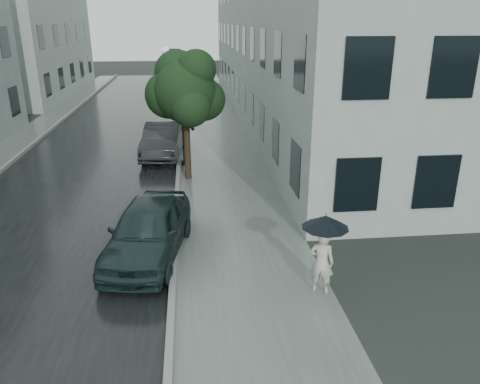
{
  "coord_description": "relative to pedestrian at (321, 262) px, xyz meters",
  "views": [
    {
      "loc": [
        -1.04,
        -9.78,
        5.75
      ],
      "look_at": [
        0.24,
        2.07,
        1.3
      ],
      "focal_mm": 35.0,
      "sensor_mm": 36.0,
      "label": 1
    }
  ],
  "objects": [
    {
      "name": "lamp_post",
      "position": [
        -3.18,
        10.02,
        1.97
      ],
      "size": [
        0.84,
        0.38,
        4.72
      ],
      "rotation": [
        0.0,
        0.0,
        -0.15
      ],
      "color": "black",
      "rests_on": "ground"
    },
    {
      "name": "pedestrian",
      "position": [
        0.0,
        0.0,
        0.0
      ],
      "size": [
        0.63,
        0.52,
        1.47
      ],
      "primitive_type": "imported",
      "rotation": [
        0.0,
        0.0,
        2.77
      ],
      "color": "#B9B6A2",
      "rests_on": "sidewalk"
    },
    {
      "name": "sidewalk_far",
      "position": [
        -11.2,
        13.0,
        -0.74
      ],
      "size": [
        1.7,
        60.0,
        0.01
      ],
      "primitive_type": "cube",
      "color": "#4C5451",
      "rests_on": "ground"
    },
    {
      "name": "car_near",
      "position": [
        -3.9,
        2.14,
        -0.01
      ],
      "size": [
        2.41,
        4.46,
        1.44
      ],
      "primitive_type": "imported",
      "rotation": [
        0.0,
        0.0,
        -0.17
      ],
      "color": "black",
      "rests_on": "ground"
    },
    {
      "name": "car_far",
      "position": [
        -3.95,
        11.6,
        -0.02
      ],
      "size": [
        1.88,
        4.48,
        1.44
      ],
      "primitive_type": "imported",
      "rotation": [
        0.0,
        0.0,
        -0.08
      ],
      "color": "#222527",
      "rests_on": "ground"
    },
    {
      "name": "umbrella",
      "position": [
        0.03,
        0.01,
        0.96
      ],
      "size": [
        1.21,
        1.21,
        0.96
      ],
      "rotation": [
        0.0,
        0.0,
        -0.2
      ],
      "color": "black",
      "rests_on": "ground"
    },
    {
      "name": "kerb_near",
      "position": [
        -3.27,
        13.0,
        -0.67
      ],
      "size": [
        0.15,
        60.0,
        0.15
      ],
      "primitive_type": "cube",
      "color": "slate",
      "rests_on": "ground"
    },
    {
      "name": "kerb_far",
      "position": [
        -10.27,
        13.0,
        -0.67
      ],
      "size": [
        0.15,
        60.0,
        0.15
      ],
      "primitive_type": "cube",
      "color": "slate",
      "rests_on": "ground"
    },
    {
      "name": "building_near",
      "position": [
        3.77,
        20.5,
        3.76
      ],
      "size": [
        7.02,
        36.0,
        9.0
      ],
      "color": "#95A39C",
      "rests_on": "ground"
    },
    {
      "name": "sidewalk",
      "position": [
        -1.45,
        13.0,
        -0.74
      ],
      "size": [
        3.5,
        60.0,
        0.01
      ],
      "primitive_type": "cube",
      "color": "slate",
      "rests_on": "ground"
    },
    {
      "name": "ground",
      "position": [
        -1.7,
        1.0,
        -0.74
      ],
      "size": [
        120.0,
        120.0,
        0.0
      ],
      "primitive_type": "plane",
      "color": "black",
      "rests_on": "ground"
    },
    {
      "name": "street_tree",
      "position": [
        -2.88,
        8.32,
        2.58
      ],
      "size": [
        2.94,
        2.67,
        4.76
      ],
      "color": "#332619",
      "rests_on": "ground"
    },
    {
      "name": "asphalt_road",
      "position": [
        -6.78,
        13.0,
        -0.74
      ],
      "size": [
        6.85,
        60.0,
        0.0
      ],
      "primitive_type": "cube",
      "color": "black",
      "rests_on": "ground"
    },
    {
      "name": "building_far_b",
      "position": [
        -15.47,
        31.0,
        3.26
      ],
      "size": [
        7.02,
        18.0,
        8.0
      ],
      "color": "#95A39C",
      "rests_on": "ground"
    }
  ]
}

